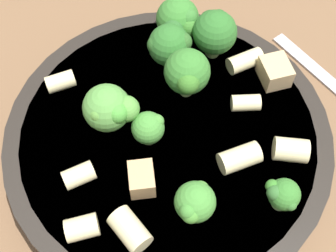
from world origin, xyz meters
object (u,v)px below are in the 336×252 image
broccoli_floret_0 (148,127)px  rigatoni_7 (79,175)px  broccoli_floret_2 (179,20)px  rigatoni_4 (240,158)px  broccoli_floret_1 (195,203)px  broccoli_floret_7 (187,72)px  rigatoni_1 (130,230)px  broccoli_floret_3 (283,195)px  rigatoni_6 (60,82)px  chicken_chunk_0 (142,179)px  pasta_bowl (168,142)px  broccoli_floret_4 (170,43)px  rigatoni_3 (245,61)px  broccoli_floret_6 (110,109)px  broccoli_floret_5 (214,31)px  rigatoni_5 (82,228)px  rigatoni_0 (291,150)px  rigatoni_2 (244,100)px  chicken_chunk_1 (275,72)px

broccoli_floret_0 → rigatoni_7: size_ratio=1.31×
broccoli_floret_2 → rigatoni_4: broccoli_floret_2 is taller
broccoli_floret_1 → broccoli_floret_7: 0.10m
rigatoni_1 → broccoli_floret_3: bearing=81.0°
broccoli_floret_2 → broccoli_floret_7: 0.06m
rigatoni_1 → rigatoni_6: rigatoni_1 is taller
broccoli_floret_2 → rigatoni_6: (0.02, -0.11, -0.01)m
broccoli_floret_1 → chicken_chunk_0: 0.04m
pasta_bowl → broccoli_floret_4: size_ratio=6.49×
broccoli_floret_7 → rigatoni_3: size_ratio=1.57×
rigatoni_3 → chicken_chunk_0: 0.14m
rigatoni_6 → broccoli_floret_6: bearing=28.2°
broccoli_floret_3 → chicken_chunk_0: 0.10m
pasta_bowl → rigatoni_7: bearing=-79.1°
broccoli_floret_0 → broccoli_floret_5: size_ratio=0.66×
rigatoni_5 → pasta_bowl: bearing=122.7°
pasta_bowl → broccoli_floret_2: bearing=153.6°
pasta_bowl → broccoli_floret_0: (-0.00, -0.02, 0.03)m
pasta_bowl → rigatoni_0: bearing=56.8°
broccoli_floret_1 → rigatoni_0: bearing=101.3°
broccoli_floret_4 → broccoli_floret_3: bearing=9.8°
broccoli_floret_5 → rigatoni_4: 0.11m
rigatoni_4 → rigatoni_7: rigatoni_4 is taller
rigatoni_1 → rigatoni_2: rigatoni_1 is taller
broccoli_floret_1 → broccoli_floret_0: bearing=-172.6°
broccoli_floret_5 → rigatoni_2: (0.06, 0.00, -0.02)m
rigatoni_4 → rigatoni_5: (0.01, -0.12, -0.00)m
broccoli_floret_4 → chicken_chunk_1: size_ratio=1.54×
rigatoni_4 → rigatoni_3: bearing=151.8°
rigatoni_2 → rigatoni_4: 0.05m
chicken_chunk_0 → chicken_chunk_1: (-0.05, 0.13, -0.00)m
broccoli_floret_1 → broccoli_floret_6: 0.09m
broccoli_floret_5 → broccoli_floret_7: broccoli_floret_7 is taller
broccoli_floret_4 → rigatoni_2: bearing=32.4°
broccoli_floret_3 → broccoli_floret_7: (-0.11, -0.02, 0.01)m
pasta_bowl → broccoli_floret_1: broccoli_floret_1 is taller
pasta_bowl → rigatoni_2: bearing=92.9°
pasta_bowl → rigatoni_0: (0.05, 0.08, 0.02)m
broccoli_floret_4 → broccoli_floret_1: bearing=-13.9°
rigatoni_6 → broccoli_floret_2: bearing=98.5°
pasta_bowl → rigatoni_1: size_ratio=8.85×
broccoli_floret_1 → rigatoni_5: size_ratio=1.54×
broccoli_floret_1 → rigatoni_6: (-0.14, -0.06, -0.01)m
rigatoni_4 → chicken_chunk_1: 0.09m
broccoli_floret_0 → broccoli_floret_2: (-0.09, 0.06, 0.00)m
broccoli_floret_2 → chicken_chunk_1: size_ratio=1.59×
broccoli_floret_6 → rigatoni_4: broccoli_floret_6 is taller
rigatoni_2 → rigatoni_7: bearing=-82.8°
broccoli_floret_4 → chicken_chunk_0: broccoli_floret_4 is taller
broccoli_floret_2 → rigatoni_3: 0.07m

